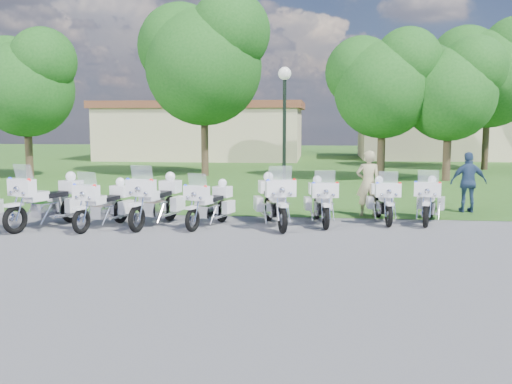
# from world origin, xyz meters

# --- Properties ---
(ground) EXTENTS (100.00, 100.00, 0.00)m
(ground) POSITION_xyz_m (0.00, 0.00, 0.00)
(ground) COLOR #5C5C61
(ground) RESTS_ON ground
(grass_lawn) EXTENTS (100.00, 48.00, 0.01)m
(grass_lawn) POSITION_xyz_m (0.00, 27.00, 0.00)
(grass_lawn) COLOR #34581B
(grass_lawn) RESTS_ON ground
(motorcycle_1) EXTENTS (1.42, 2.40, 1.70)m
(motorcycle_1) POSITION_xyz_m (-4.52, 0.82, 0.71)
(motorcycle_1) COLOR black
(motorcycle_1) RESTS_ON ground
(motorcycle_2) EXTENTS (1.13, 2.20, 1.51)m
(motorcycle_2) POSITION_xyz_m (-3.04, 0.92, 0.63)
(motorcycle_2) COLOR black
(motorcycle_2) RESTS_ON ground
(motorcycle_3) EXTENTS (1.16, 2.44, 1.66)m
(motorcycle_3) POSITION_xyz_m (-1.77, 1.36, 0.70)
(motorcycle_3) COLOR black
(motorcycle_3) RESTS_ON ground
(motorcycle_4) EXTENTS (1.15, 2.08, 1.45)m
(motorcycle_4) POSITION_xyz_m (-0.35, 1.43, 0.61)
(motorcycle_4) COLOR black
(motorcycle_4) RESTS_ON ground
(motorcycle_5) EXTENTS (1.25, 2.40, 1.66)m
(motorcycle_5) POSITION_xyz_m (1.32, 1.63, 0.69)
(motorcycle_5) COLOR black
(motorcycle_5) RESTS_ON ground
(motorcycle_6) EXTENTS (0.94, 2.23, 1.50)m
(motorcycle_6) POSITION_xyz_m (2.54, 2.14, 0.63)
(motorcycle_6) COLOR black
(motorcycle_6) RESTS_ON ground
(motorcycle_7) EXTENTS (0.80, 2.16, 1.45)m
(motorcycle_7) POSITION_xyz_m (4.25, 2.66, 0.61)
(motorcycle_7) COLOR black
(motorcycle_7) RESTS_ON ground
(motorcycle_8) EXTENTS (1.09, 2.17, 1.49)m
(motorcycle_8) POSITION_xyz_m (5.51, 2.68, 0.62)
(motorcycle_8) COLOR black
(motorcycle_8) RESTS_ON ground
(lamp_post) EXTENTS (0.44, 0.44, 4.56)m
(lamp_post) POSITION_xyz_m (1.29, 6.29, 3.41)
(lamp_post) COLOR black
(lamp_post) RESTS_ON ground
(tree_0) EXTENTS (5.32, 4.54, 7.10)m
(tree_0) POSITION_xyz_m (-11.52, 12.96, 4.69)
(tree_0) COLOR #38281C
(tree_0) RESTS_ON ground
(tree_1) EXTENTS (6.73, 5.74, 8.97)m
(tree_1) POSITION_xyz_m (-3.31, 15.02, 5.94)
(tree_1) COLOR #38281C
(tree_1) RESTS_ON ground
(tree_2) EXTENTS (5.21, 4.45, 6.95)m
(tree_2) POSITION_xyz_m (5.29, 13.85, 4.60)
(tree_2) COLOR #38281C
(tree_2) RESTS_ON ground
(tree_3) EXTENTS (4.91, 4.19, 6.55)m
(tree_3) POSITION_xyz_m (8.27, 13.91, 4.33)
(tree_3) COLOR #38281C
(tree_3) RESTS_ON ground
(tree_4) EXTENTS (6.32, 5.39, 8.43)m
(tree_4) POSITION_xyz_m (11.73, 20.36, 5.58)
(tree_4) COLOR #38281C
(tree_4) RESTS_ON ground
(building_west) EXTENTS (14.56, 8.32, 4.10)m
(building_west) POSITION_xyz_m (-6.00, 28.00, 2.07)
(building_west) COLOR #C7B68F
(building_west) RESTS_ON ground
(building_east) EXTENTS (11.44, 7.28, 4.10)m
(building_east) POSITION_xyz_m (11.00, 30.00, 2.07)
(building_east) COLOR #C7B68F
(building_east) RESTS_ON ground
(bystander_a) EXTENTS (0.71, 0.48, 1.90)m
(bystander_a) POSITION_xyz_m (3.91, 3.50, 0.95)
(bystander_a) COLOR tan
(bystander_a) RESTS_ON ground
(bystander_c) EXTENTS (1.09, 0.50, 1.82)m
(bystander_c) POSITION_xyz_m (6.98, 4.52, 0.91)
(bystander_c) COLOR navy
(bystander_c) RESTS_ON ground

